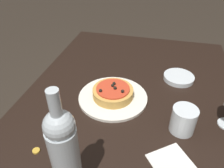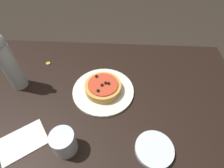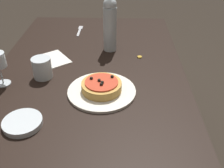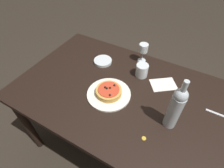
{
  "view_description": "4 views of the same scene",
  "coord_description": "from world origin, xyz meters",
  "px_view_note": "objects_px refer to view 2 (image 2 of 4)",
  "views": [
    {
      "loc": [
        0.57,
        0.09,
        1.35
      ],
      "look_at": [
        -0.17,
        -0.09,
        0.8
      ],
      "focal_mm": 35.0,
      "sensor_mm": 36.0,
      "label": 1
    },
    {
      "loc": [
        -0.2,
        0.45,
        1.41
      ],
      "look_at": [
        -0.17,
        -0.07,
        0.82
      ],
      "focal_mm": 28.0,
      "sensor_mm": 36.0,
      "label": 2
    },
    {
      "loc": [
        -1.03,
        -0.14,
        1.41
      ],
      "look_at": [
        -0.15,
        -0.12,
        0.82
      ],
      "focal_mm": 42.0,
      "sensor_mm": 36.0,
      "label": 3
    },
    {
      "loc": [
        0.26,
        -0.72,
        1.64
      ],
      "look_at": [
        -0.12,
        -0.04,
        0.84
      ],
      "focal_mm": 28.0,
      "sensor_mm": 36.0,
      "label": 4
    }
  ],
  "objects_px": {
    "dinner_plate": "(103,91)",
    "water_cup": "(64,142)",
    "side_bowl": "(154,149)",
    "wine_bottle": "(7,61)",
    "pizza": "(103,87)",
    "dining_table": "(77,112)",
    "bottle_cap": "(48,63)"
  },
  "relations": [
    {
      "from": "wine_bottle",
      "to": "pizza",
      "type": "bearing_deg",
      "value": 177.24
    },
    {
      "from": "side_bowl",
      "to": "dining_table",
      "type": "bearing_deg",
      "value": -30.43
    },
    {
      "from": "dining_table",
      "to": "dinner_plate",
      "type": "bearing_deg",
      "value": -150.48
    },
    {
      "from": "dining_table",
      "to": "wine_bottle",
      "type": "height_order",
      "value": "wine_bottle"
    },
    {
      "from": "dinner_plate",
      "to": "bottle_cap",
      "type": "distance_m",
      "value": 0.37
    },
    {
      "from": "water_cup",
      "to": "side_bowl",
      "type": "relative_size",
      "value": 0.68
    },
    {
      "from": "dinner_plate",
      "to": "pizza",
      "type": "bearing_deg",
      "value": 16.76
    },
    {
      "from": "dining_table",
      "to": "water_cup",
      "type": "height_order",
      "value": "water_cup"
    },
    {
      "from": "dining_table",
      "to": "wine_bottle",
      "type": "distance_m",
      "value": 0.38
    },
    {
      "from": "water_cup",
      "to": "bottle_cap",
      "type": "xyz_separation_m",
      "value": [
        0.21,
        -0.46,
        -0.05
      ]
    },
    {
      "from": "bottle_cap",
      "to": "pizza",
      "type": "bearing_deg",
      "value": 150.9
    },
    {
      "from": "wine_bottle",
      "to": "bottle_cap",
      "type": "relative_size",
      "value": 14.32
    },
    {
      "from": "dining_table",
      "to": "pizza",
      "type": "xyz_separation_m",
      "value": [
        -0.13,
        -0.07,
        0.12
      ]
    },
    {
      "from": "pizza",
      "to": "water_cup",
      "type": "xyz_separation_m",
      "value": [
        0.11,
        0.28,
        0.02
      ]
    },
    {
      "from": "dining_table",
      "to": "bottle_cap",
      "type": "height_order",
      "value": "bottle_cap"
    },
    {
      "from": "dinner_plate",
      "to": "bottle_cap",
      "type": "height_order",
      "value": "dinner_plate"
    },
    {
      "from": "dining_table",
      "to": "wine_bottle",
      "type": "xyz_separation_m",
      "value": [
        0.28,
        -0.09,
        0.24
      ]
    },
    {
      "from": "wine_bottle",
      "to": "dining_table",
      "type": "bearing_deg",
      "value": 162.06
    },
    {
      "from": "dining_table",
      "to": "pizza",
      "type": "relative_size",
      "value": 9.34
    },
    {
      "from": "water_cup",
      "to": "side_bowl",
      "type": "distance_m",
      "value": 0.33
    },
    {
      "from": "wine_bottle",
      "to": "water_cup",
      "type": "distance_m",
      "value": 0.43
    },
    {
      "from": "dining_table",
      "to": "water_cup",
      "type": "xyz_separation_m",
      "value": [
        -0.01,
        0.21,
        0.13
      ]
    },
    {
      "from": "dinner_plate",
      "to": "water_cup",
      "type": "bearing_deg",
      "value": 67.73
    },
    {
      "from": "dinner_plate",
      "to": "water_cup",
      "type": "xyz_separation_m",
      "value": [
        0.11,
        0.28,
        0.04
      ]
    },
    {
      "from": "pizza",
      "to": "side_bowl",
      "type": "height_order",
      "value": "pizza"
    },
    {
      "from": "wine_bottle",
      "to": "side_bowl",
      "type": "xyz_separation_m",
      "value": [
        -0.62,
        0.29,
        -0.14
      ]
    },
    {
      "from": "wine_bottle",
      "to": "water_cup",
      "type": "relative_size",
      "value": 3.56
    },
    {
      "from": "side_bowl",
      "to": "dinner_plate",
      "type": "bearing_deg",
      "value": -51.98
    },
    {
      "from": "wine_bottle",
      "to": "side_bowl",
      "type": "distance_m",
      "value": 0.7
    },
    {
      "from": "dinner_plate",
      "to": "wine_bottle",
      "type": "height_order",
      "value": "wine_bottle"
    },
    {
      "from": "dinner_plate",
      "to": "water_cup",
      "type": "relative_size",
      "value": 3.0
    },
    {
      "from": "bottle_cap",
      "to": "water_cup",
      "type": "bearing_deg",
      "value": 114.4
    }
  ]
}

